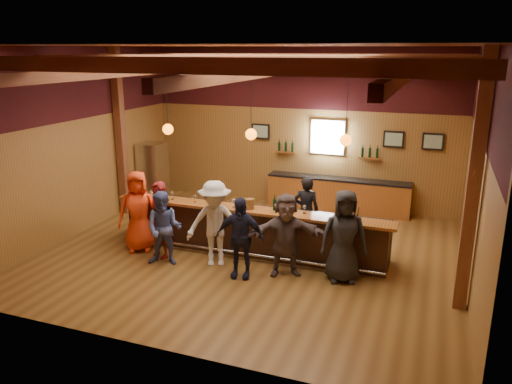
# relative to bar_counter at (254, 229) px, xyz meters

# --- Properties ---
(room) EXTENTS (9.04, 9.00, 4.52)m
(room) POSITION_rel_bar_counter_xyz_m (-0.02, -0.09, 2.69)
(room) COLOR brown
(room) RESTS_ON ground
(bar_counter) EXTENTS (6.30, 1.07, 1.11)m
(bar_counter) POSITION_rel_bar_counter_xyz_m (0.00, 0.00, 0.00)
(bar_counter) COLOR black
(bar_counter) RESTS_ON ground
(back_bar_cabinet) EXTENTS (4.00, 0.52, 0.95)m
(back_bar_cabinet) POSITION_rel_bar_counter_xyz_m (1.18, 3.57, -0.05)
(back_bar_cabinet) COLOR brown
(back_bar_cabinet) RESTS_ON ground
(window) EXTENTS (0.95, 0.09, 0.95)m
(window) POSITION_rel_bar_counter_xyz_m (0.78, 3.80, 1.53)
(window) COLOR silver
(window) RESTS_ON room
(framed_pictures) EXTENTS (5.35, 0.05, 0.45)m
(framed_pictures) POSITION_rel_bar_counter_xyz_m (1.65, 3.79, 1.58)
(framed_pictures) COLOR black
(framed_pictures) RESTS_ON room
(wine_shelves) EXTENTS (3.00, 0.18, 0.30)m
(wine_shelves) POSITION_rel_bar_counter_xyz_m (0.78, 3.73, 1.10)
(wine_shelves) COLOR brown
(wine_shelves) RESTS_ON room
(pendant_lights) EXTENTS (4.24, 0.24, 1.37)m
(pendant_lights) POSITION_rel_bar_counter_xyz_m (-0.02, -0.15, 2.19)
(pendant_lights) COLOR black
(pendant_lights) RESTS_ON room
(stainless_fridge) EXTENTS (0.70, 0.70, 1.80)m
(stainless_fridge) POSITION_rel_bar_counter_xyz_m (-4.12, 2.45, 0.38)
(stainless_fridge) COLOR silver
(stainless_fridge) RESTS_ON ground
(customer_orange) EXTENTS (1.07, 0.92, 1.85)m
(customer_orange) POSITION_rel_bar_counter_xyz_m (-2.47, -0.85, 0.40)
(customer_orange) COLOR #EF4016
(customer_orange) RESTS_ON ground
(customer_redvest) EXTENTS (0.74, 0.62, 1.71)m
(customer_redvest) POSITION_rel_bar_counter_xyz_m (-1.82, -1.03, 0.33)
(customer_redvest) COLOR maroon
(customer_redvest) RESTS_ON ground
(customer_denim) EXTENTS (0.90, 0.77, 1.61)m
(customer_denim) POSITION_rel_bar_counter_xyz_m (-1.53, -1.34, 0.28)
(customer_denim) COLOR #495793
(customer_denim) RESTS_ON ground
(customer_white) EXTENTS (1.37, 1.11, 1.85)m
(customer_white) POSITION_rel_bar_counter_xyz_m (-0.50, -1.00, 0.40)
(customer_white) COLOR silver
(customer_white) RESTS_ON ground
(customer_navy) EXTENTS (1.03, 0.54, 1.67)m
(customer_navy) POSITION_rel_bar_counter_xyz_m (0.20, -1.35, 0.31)
(customer_navy) COLOR #1A1C35
(customer_navy) RESTS_ON ground
(customer_brown) EXTENTS (1.65, 1.10, 1.71)m
(customer_brown) POSITION_rel_bar_counter_xyz_m (1.02, -0.93, 0.33)
(customer_brown) COLOR #574745
(customer_brown) RESTS_ON ground
(customer_dark) EXTENTS (1.04, 0.84, 1.85)m
(customer_dark) POSITION_rel_bar_counter_xyz_m (2.16, -0.80, 0.41)
(customer_dark) COLOR black
(customer_dark) RESTS_ON ground
(bartender) EXTENTS (0.65, 0.47, 1.64)m
(bartender) POSITION_rel_bar_counter_xyz_m (0.99, 0.78, 0.30)
(bartender) COLOR black
(bartender) RESTS_ON ground
(ice_bucket) EXTENTS (0.20, 0.20, 0.22)m
(ice_bucket) POSITION_rel_bar_counter_xyz_m (0.02, -0.34, 0.70)
(ice_bucket) COLOR brown
(ice_bucket) RESTS_ON bar_counter
(bottle_a) EXTENTS (0.07, 0.07, 0.32)m
(bottle_a) POSITION_rel_bar_counter_xyz_m (0.55, -0.24, 0.72)
(bottle_a) COLOR black
(bottle_a) RESTS_ON bar_counter
(bottle_b) EXTENTS (0.07, 0.07, 0.32)m
(bottle_b) POSITION_rel_bar_counter_xyz_m (0.64, -0.27, 0.71)
(bottle_b) COLOR black
(bottle_b) RESTS_ON bar_counter
(glass_a) EXTENTS (0.08, 0.08, 0.18)m
(glass_a) POSITION_rel_bar_counter_xyz_m (-2.40, -0.40, 0.72)
(glass_a) COLOR silver
(glass_a) RESTS_ON bar_counter
(glass_b) EXTENTS (0.08, 0.08, 0.18)m
(glass_b) POSITION_rel_bar_counter_xyz_m (-1.90, -0.29, 0.72)
(glass_b) COLOR silver
(glass_b) RESTS_ON bar_counter
(glass_c) EXTENTS (0.07, 0.07, 0.16)m
(glass_c) POSITION_rel_bar_counter_xyz_m (-1.32, -0.31, 0.71)
(glass_c) COLOR silver
(glass_c) RESTS_ON bar_counter
(glass_d) EXTENTS (0.07, 0.07, 0.16)m
(glass_d) POSITION_rel_bar_counter_xyz_m (-0.89, -0.39, 0.70)
(glass_d) COLOR silver
(glass_d) RESTS_ON bar_counter
(glass_e) EXTENTS (0.09, 0.09, 0.20)m
(glass_e) POSITION_rel_bar_counter_xyz_m (-0.34, -0.36, 0.73)
(glass_e) COLOR silver
(glass_e) RESTS_ON bar_counter
(glass_f) EXTENTS (0.08, 0.08, 0.19)m
(glass_f) POSITION_rel_bar_counter_xyz_m (0.90, -0.36, 0.72)
(glass_f) COLOR silver
(glass_f) RESTS_ON bar_counter
(glass_g) EXTENTS (0.08, 0.08, 0.18)m
(glass_g) POSITION_rel_bar_counter_xyz_m (1.21, -0.24, 0.72)
(glass_g) COLOR silver
(glass_g) RESTS_ON bar_counter
(glass_h) EXTENTS (0.09, 0.09, 0.19)m
(glass_h) POSITION_rel_bar_counter_xyz_m (1.99, -0.40, 0.72)
(glass_h) COLOR silver
(glass_h) RESTS_ON bar_counter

